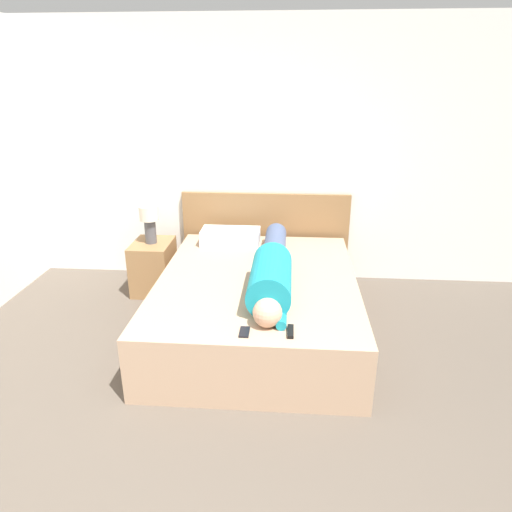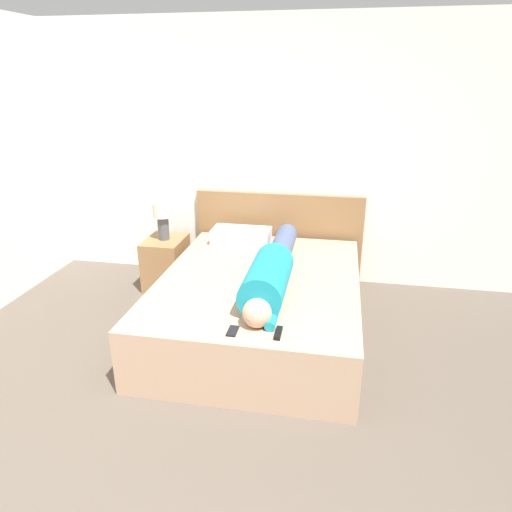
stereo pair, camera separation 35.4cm
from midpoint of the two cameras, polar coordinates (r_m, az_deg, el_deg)
wall_back at (r=4.71m, az=4.95°, el=12.34°), size 6.08×0.06×2.60m
bed at (r=3.89m, az=3.05°, el=-6.04°), size 1.63×2.09×0.49m
headboard at (r=4.84m, az=4.90°, el=2.38°), size 1.75×0.04×0.93m
nightstand at (r=4.75m, az=-9.10°, el=-0.86°), size 0.38×0.48×0.51m
table_lamp at (r=4.59m, az=-9.46°, el=4.81°), size 0.18×0.18×0.37m
person_lying at (r=3.58m, az=4.82°, el=-1.90°), size 0.31×1.76×0.31m
pillow_near_headboard at (r=4.53m, az=0.38°, el=2.49°), size 0.57×0.29×0.15m
tv_remote at (r=2.98m, az=6.26°, el=-9.65°), size 0.04×0.15×0.02m
cell_phone at (r=3.00m, az=0.47°, el=-9.45°), size 0.06×0.13×0.01m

